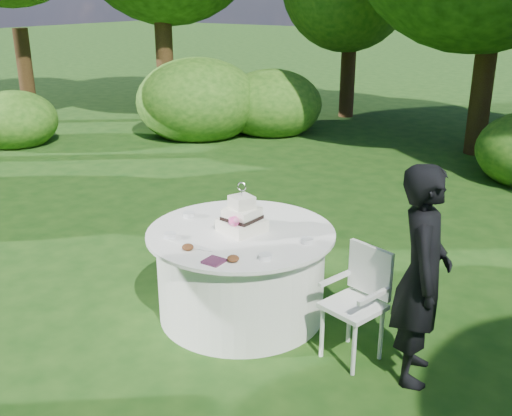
% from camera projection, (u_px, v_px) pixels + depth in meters
% --- Properties ---
extents(ground, '(80.00, 80.00, 0.00)m').
position_uv_depth(ground, '(242.00, 313.00, 5.20)').
color(ground, '#153A0F').
rests_on(ground, ground).
extents(napkins, '(0.14, 0.14, 0.02)m').
position_uv_depth(napkins, '(214.00, 261.00, 4.36)').
color(napkins, '#4E213D').
rests_on(napkins, table).
extents(feather_plume, '(0.48, 0.07, 0.01)m').
position_uv_depth(feather_plume, '(188.00, 244.00, 4.65)').
color(feather_plume, white).
rests_on(feather_plume, table).
extents(guest, '(0.54, 0.67, 1.59)m').
position_uv_depth(guest, '(422.00, 275.00, 4.10)').
color(guest, black).
rests_on(guest, ground).
extents(table, '(1.56, 1.56, 0.77)m').
position_uv_depth(table, '(241.00, 273.00, 5.06)').
color(table, white).
rests_on(table, ground).
extents(cake, '(0.39, 0.39, 0.43)m').
position_uv_depth(cake, '(242.00, 218.00, 4.89)').
color(cake, silver).
rests_on(cake, table).
extents(chair, '(0.48, 0.47, 0.87)m').
position_uv_depth(chair, '(360.00, 294.00, 4.44)').
color(chair, white).
rests_on(chair, ground).
extents(votives, '(1.25, 0.95, 0.04)m').
position_uv_depth(votives, '(233.00, 230.00, 4.90)').
color(votives, silver).
rests_on(votives, table).
extents(petal_cups, '(0.50, 0.11, 0.05)m').
position_uv_depth(petal_cups, '(210.00, 253.00, 4.46)').
color(petal_cups, '#562D16').
rests_on(petal_cups, table).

